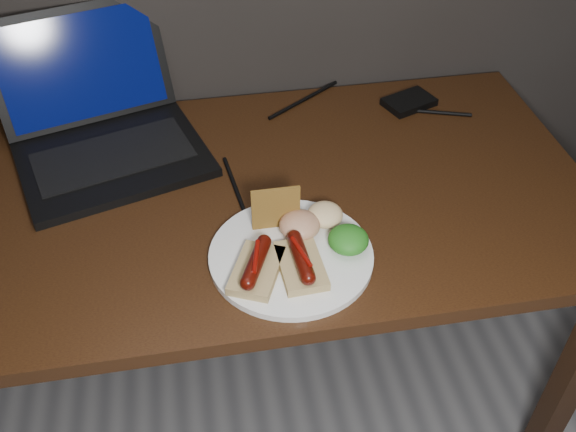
{
  "coord_description": "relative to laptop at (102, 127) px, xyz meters",
  "views": [
    {
      "loc": [
        -0.05,
        0.44,
        1.54
      ],
      "look_at": [
        0.08,
        1.22,
        0.82
      ],
      "focal_mm": 40.0,
      "sensor_mm": 36.0,
      "label": 1
    }
  ],
  "objects": [
    {
      "name": "desk",
      "position": [
        0.24,
        -0.2,
        -0.14
      ],
      "size": [
        1.4,
        0.7,
        0.75
      ],
      "color": "#361F0D",
      "rests_on": "ground"
    },
    {
      "name": "desk_cables",
      "position": [
        0.27,
        -0.03,
        -0.05
      ],
      "size": [
        1.03,
        0.44,
        0.01
      ],
      "color": "black",
      "rests_on": "desk"
    },
    {
      "name": "crispbread",
      "position": [
        0.31,
        -0.31,
        0.0
      ],
      "size": [
        0.08,
        0.01,
        0.08
      ],
      "primitive_type": "cube",
      "color": "#A6772D",
      "rests_on": "plate"
    },
    {
      "name": "coleslaw_mound",
      "position": [
        0.4,
        -0.32,
        -0.02
      ],
      "size": [
        0.06,
        0.06,
        0.04
      ],
      "primitive_type": "ellipsoid",
      "color": "beige",
      "rests_on": "plate"
    },
    {
      "name": "bread_sausage_left",
      "position": [
        0.26,
        -0.42,
        -0.02
      ],
      "size": [
        0.11,
        0.13,
        0.04
      ],
      "color": "tan",
      "rests_on": "plate"
    },
    {
      "name": "salad_greens",
      "position": [
        0.42,
        -0.39,
        -0.02
      ],
      "size": [
        0.07,
        0.07,
        0.04
      ],
      "primitive_type": "ellipsoid",
      "color": "#175511",
      "rests_on": "plate"
    },
    {
      "name": "laptop",
      "position": [
        0.0,
        0.0,
        0.0
      ],
      "size": [
        0.45,
        0.45,
        0.25
      ],
      "color": "black",
      "rests_on": "desk"
    },
    {
      "name": "plate",
      "position": [
        0.32,
        -0.38,
        -0.05
      ],
      "size": [
        0.34,
        0.34,
        0.01
      ],
      "primitive_type": "cylinder",
      "rotation": [
        0.0,
        0.0,
        -0.26
      ],
      "color": "white",
      "rests_on": "desk"
    },
    {
      "name": "hard_drive",
      "position": [
        0.67,
        0.05,
        -0.04
      ],
      "size": [
        0.13,
        0.11,
        0.02
      ],
      "primitive_type": "cube",
      "rotation": [
        0.0,
        0.0,
        0.37
      ],
      "color": "black",
      "rests_on": "desk"
    },
    {
      "name": "bread_sausage_center",
      "position": [
        0.33,
        -0.42,
        -0.02
      ],
      "size": [
        0.08,
        0.12,
        0.04
      ],
      "color": "tan",
      "rests_on": "plate"
    },
    {
      "name": "salsa_mound",
      "position": [
        0.35,
        -0.34,
        -0.02
      ],
      "size": [
        0.07,
        0.07,
        0.04
      ],
      "primitive_type": "ellipsoid",
      "color": "maroon",
      "rests_on": "plate"
    }
  ]
}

